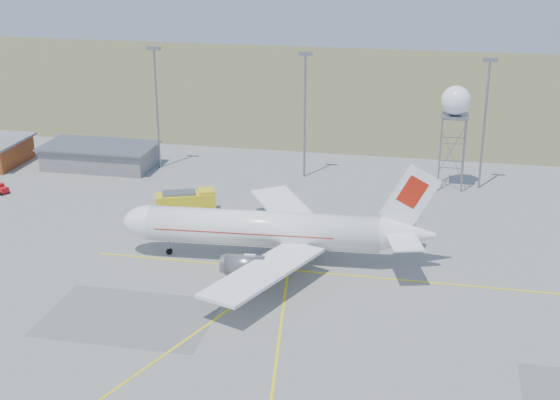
% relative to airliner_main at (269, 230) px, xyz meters
% --- Properties ---
extents(grass_strip, '(400.00, 120.00, 0.03)m').
position_rel_airliner_main_xyz_m(grass_strip, '(8.54, 107.59, -4.05)').
color(grass_strip, '#576034').
rests_on(grass_strip, ground).
extents(building_grey, '(19.00, 10.00, 3.90)m').
position_rel_airliner_main_xyz_m(building_grey, '(-36.46, 31.59, -2.09)').
color(building_grey, gray).
rests_on(building_grey, ground).
extents(mast_a, '(2.20, 0.50, 20.50)m').
position_rel_airliner_main_xyz_m(mast_a, '(-26.46, 33.59, 8.00)').
color(mast_a, slate).
rests_on(mast_a, ground).
extents(mast_b, '(2.20, 0.50, 20.50)m').
position_rel_airliner_main_xyz_m(mast_b, '(-1.46, 33.59, 8.00)').
color(mast_b, slate).
rests_on(mast_b, ground).
extents(mast_c, '(2.20, 0.50, 20.50)m').
position_rel_airliner_main_xyz_m(mast_c, '(26.54, 33.59, 8.00)').
color(mast_c, slate).
rests_on(mast_c, ground).
extents(airliner_main, '(39.03, 37.87, 13.27)m').
position_rel_airliner_main_xyz_m(airliner_main, '(0.00, 0.00, 0.00)').
color(airliner_main, white).
rests_on(airliner_main, ground).
extents(radar_tower, '(4.50, 4.50, 16.30)m').
position_rel_airliner_main_xyz_m(radar_tower, '(21.98, 32.62, 5.08)').
color(radar_tower, slate).
rests_on(radar_tower, ground).
extents(fire_truck, '(8.90, 5.72, 3.38)m').
position_rel_airliner_main_xyz_m(fire_truck, '(-15.05, 13.74, -2.44)').
color(fire_truck, yellow).
rests_on(fire_truck, ground).
extents(baggage_tug, '(2.35, 2.24, 1.54)m').
position_rel_airliner_main_xyz_m(baggage_tug, '(-45.76, 15.84, -3.48)').
color(baggage_tug, '#B60D14').
rests_on(baggage_tug, ground).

